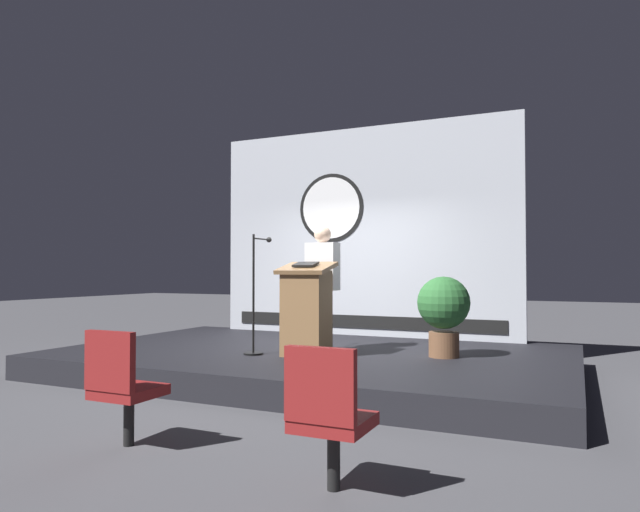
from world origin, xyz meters
The scene contains 9 objects.
ground_plane centered at (0.00, 0.00, 0.00)m, with size 40.00×40.00×0.00m, color #4C4C51.
stage_platform centered at (0.00, 0.00, 0.15)m, with size 6.40×4.00×0.30m, color black.
banner_display centered at (-0.01, 1.85, 1.96)m, with size 4.96×0.12×3.34m.
podium centered at (0.15, -0.52, 0.86)m, with size 0.64×0.50×1.15m.
speaker_person centered at (0.15, -0.04, 1.12)m, with size 0.40×0.26×1.61m.
microphone_stand centered at (-0.50, -0.62, 0.82)m, with size 0.24×0.54×1.49m.
potted_plant centered at (1.68, 0.11, 0.88)m, with size 0.63×0.63×0.96m.
audience_chair_left centered at (1.79, -3.58, 0.49)m, with size 0.44×0.45×0.89m.
audience_chair_right centered at (0.02, -3.43, 0.49)m, with size 0.44×0.45×0.89m.
Camera 1 is at (3.16, -6.69, 1.33)m, focal length 31.77 mm.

